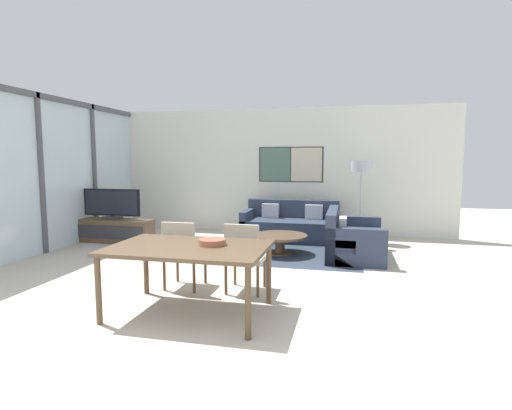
{
  "coord_description": "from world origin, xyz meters",
  "views": [
    {
      "loc": [
        1.75,
        -2.94,
        1.63
      ],
      "look_at": [
        0.36,
        3.05,
        0.95
      ],
      "focal_mm": 28.0,
      "sensor_mm": 36.0,
      "label": 1
    }
  ],
  "objects_px": {
    "sofa_main": "(291,226)",
    "dining_chair_centre": "(244,254)",
    "coffee_table": "(280,239)",
    "sofa_side": "(350,241)",
    "dining_chair_left": "(182,251)",
    "television": "(112,204)",
    "dining_table": "(189,252)",
    "floor_lamp": "(362,171)",
    "fruit_bowl": "(212,242)",
    "tv_console": "(113,231)"
  },
  "relations": [
    {
      "from": "coffee_table",
      "to": "floor_lamp",
      "type": "xyz_separation_m",
      "value": [
        1.4,
        1.43,
        1.17
      ]
    },
    {
      "from": "television",
      "to": "dining_chair_centre",
      "type": "relative_size",
      "value": 1.4
    },
    {
      "from": "television",
      "to": "dining_table",
      "type": "xyz_separation_m",
      "value": [
        2.97,
        -3.18,
        -0.1
      ]
    },
    {
      "from": "dining_chair_centre",
      "to": "fruit_bowl",
      "type": "relative_size",
      "value": 3.0
    },
    {
      "from": "tv_console",
      "to": "television",
      "type": "xyz_separation_m",
      "value": [
        0.0,
        0.0,
        0.54
      ]
    },
    {
      "from": "dining_chair_centre",
      "to": "floor_lamp",
      "type": "relative_size",
      "value": 0.54
    },
    {
      "from": "floor_lamp",
      "to": "sofa_side",
      "type": "bearing_deg",
      "value": -98.23
    },
    {
      "from": "television",
      "to": "dining_chair_left",
      "type": "distance_m",
      "value": 3.55
    },
    {
      "from": "television",
      "to": "dining_chair_centre",
      "type": "xyz_separation_m",
      "value": [
        3.37,
        -2.4,
        -0.28
      ]
    },
    {
      "from": "fruit_bowl",
      "to": "dining_chair_left",
      "type": "bearing_deg",
      "value": 134.25
    },
    {
      "from": "tv_console",
      "to": "dining_chair_left",
      "type": "height_order",
      "value": "dining_chair_left"
    },
    {
      "from": "dining_table",
      "to": "floor_lamp",
      "type": "relative_size",
      "value": 1.01
    },
    {
      "from": "sofa_main",
      "to": "tv_console",
      "type": "bearing_deg",
      "value": -161.94
    },
    {
      "from": "sofa_main",
      "to": "dining_table",
      "type": "height_order",
      "value": "sofa_main"
    },
    {
      "from": "television",
      "to": "dining_table",
      "type": "relative_size",
      "value": 0.74
    },
    {
      "from": "sofa_side",
      "to": "fruit_bowl",
      "type": "xyz_separation_m",
      "value": [
        -1.46,
        -2.92,
        0.5
      ]
    },
    {
      "from": "sofa_main",
      "to": "dining_chair_centre",
      "type": "bearing_deg",
      "value": -91.3
    },
    {
      "from": "sofa_side",
      "to": "floor_lamp",
      "type": "height_order",
      "value": "floor_lamp"
    },
    {
      "from": "television",
      "to": "tv_console",
      "type": "bearing_deg",
      "value": -90.0
    },
    {
      "from": "television",
      "to": "dining_chair_left",
      "type": "relative_size",
      "value": 1.4
    },
    {
      "from": "television",
      "to": "dining_table",
      "type": "distance_m",
      "value": 4.36
    },
    {
      "from": "coffee_table",
      "to": "dining_chair_centre",
      "type": "relative_size",
      "value": 1.09
    },
    {
      "from": "coffee_table",
      "to": "dining_chair_centre",
      "type": "xyz_separation_m",
      "value": [
        -0.08,
        -2.15,
        0.23
      ]
    },
    {
      "from": "coffee_table",
      "to": "fruit_bowl",
      "type": "bearing_deg",
      "value": -95.17
    },
    {
      "from": "dining_chair_centre",
      "to": "coffee_table",
      "type": "bearing_deg",
      "value": 87.87
    },
    {
      "from": "dining_table",
      "to": "dining_chair_left",
      "type": "xyz_separation_m",
      "value": [
        -0.4,
        0.75,
        -0.18
      ]
    },
    {
      "from": "floor_lamp",
      "to": "fruit_bowl",
      "type": "bearing_deg",
      "value": -111.21
    },
    {
      "from": "dining_chair_left",
      "to": "dining_chair_centre",
      "type": "xyz_separation_m",
      "value": [
        0.8,
        0.03,
        0.0
      ]
    },
    {
      "from": "sofa_side",
      "to": "tv_console",
      "type": "bearing_deg",
      "value": 88.08
    },
    {
      "from": "sofa_main",
      "to": "dining_chair_centre",
      "type": "height_order",
      "value": "dining_chair_centre"
    },
    {
      "from": "sofa_side",
      "to": "dining_chair_left",
      "type": "xyz_separation_m",
      "value": [
        -2.09,
        -2.28,
        0.22
      ]
    },
    {
      "from": "dining_table",
      "to": "dining_chair_centre",
      "type": "height_order",
      "value": "dining_chair_centre"
    },
    {
      "from": "sofa_side",
      "to": "coffee_table",
      "type": "relative_size",
      "value": 1.6
    },
    {
      "from": "television",
      "to": "dining_chair_left",
      "type": "height_order",
      "value": "television"
    },
    {
      "from": "television",
      "to": "sofa_main",
      "type": "relative_size",
      "value": 0.63
    },
    {
      "from": "fruit_bowl",
      "to": "sofa_side",
      "type": "bearing_deg",
      "value": 63.46
    },
    {
      "from": "dining_chair_left",
      "to": "television",
      "type": "bearing_deg",
      "value": 136.58
    },
    {
      "from": "tv_console",
      "to": "television",
      "type": "relative_size",
      "value": 1.37
    },
    {
      "from": "coffee_table",
      "to": "sofa_side",
      "type": "bearing_deg",
      "value": 4.43
    },
    {
      "from": "dining_table",
      "to": "dining_chair_centre",
      "type": "relative_size",
      "value": 1.89
    },
    {
      "from": "television",
      "to": "dining_chair_centre",
      "type": "height_order",
      "value": "television"
    },
    {
      "from": "dining_table",
      "to": "fruit_bowl",
      "type": "distance_m",
      "value": 0.27
    },
    {
      "from": "television",
      "to": "dining_chair_centre",
      "type": "bearing_deg",
      "value": -35.47
    },
    {
      "from": "tv_console",
      "to": "television",
      "type": "distance_m",
      "value": 0.54
    },
    {
      "from": "tv_console",
      "to": "floor_lamp",
      "type": "height_order",
      "value": "floor_lamp"
    },
    {
      "from": "tv_console",
      "to": "coffee_table",
      "type": "distance_m",
      "value": 3.46
    },
    {
      "from": "television",
      "to": "fruit_bowl",
      "type": "relative_size",
      "value": 4.2
    },
    {
      "from": "television",
      "to": "dining_chair_left",
      "type": "xyz_separation_m",
      "value": [
        2.57,
        -2.43,
        -0.28
      ]
    },
    {
      "from": "dining_table",
      "to": "tv_console",
      "type": "bearing_deg",
      "value": 133.06
    },
    {
      "from": "coffee_table",
      "to": "dining_chair_centre",
      "type": "distance_m",
      "value": 2.17
    }
  ]
}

